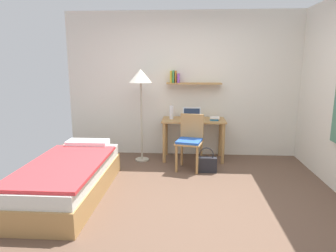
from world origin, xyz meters
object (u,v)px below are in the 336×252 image
water_bottle (171,112)px  desk (193,127)px  laptop (192,116)px  book_stack (214,118)px  handbag (206,164)px  standing_lamp (141,81)px  bed (69,178)px  desk_chair (190,139)px

water_bottle → desk: bearing=0.4°
laptop → book_stack: 0.39m
desk → water_bottle: size_ratio=4.60×
desk → handbag: 0.82m
standing_lamp → book_stack: bearing=3.8°
laptop → handbag: laptop is taller
bed → laptop: size_ratio=6.29×
desk_chair → handbag: 0.47m
desk_chair → handbag: desk_chair is taller
desk → standing_lamp: (-0.90, -0.13, 0.80)m
bed → standing_lamp: size_ratio=1.25×
standing_lamp → desk: bearing=8.4°
standing_lamp → handbag: size_ratio=3.96×
bed → handbag: bed is taller
bed → desk_chair: desk_chair is taller
desk → book_stack: (0.36, -0.05, 0.16)m
desk → handbag: (0.20, -0.65, -0.46)m
handbag → laptop: bearing=109.6°
bed → water_bottle: water_bottle is taller
desk → handbag: bearing=-73.1°
bed → standing_lamp: bearing=64.4°
desk → laptop: size_ratio=3.46×
standing_lamp → water_bottle: (0.51, 0.13, -0.55)m
standing_lamp → handbag: 1.76m
bed → handbag: 2.07m
laptop → handbag: (0.23, -0.65, -0.65)m
bed → water_bottle: size_ratio=8.35×
desk_chair → water_bottle: 0.69m
handbag → desk_chair: bearing=149.1°
standing_lamp → laptop: size_ratio=5.02×
water_bottle → handbag: size_ratio=0.59×
desk → desk_chair: bearing=-96.8°
book_stack → handbag: book_stack is taller
handbag → desk: bearing=106.9°
water_bottle → handbag: bearing=-47.8°
standing_lamp → water_bottle: size_ratio=6.67×
laptop → water_bottle: 0.36m
book_stack → handbag: (-0.16, -0.60, -0.62)m
book_stack → standing_lamp: bearing=-176.2°
desk → laptop: bearing=-173.5°
desk_chair → handbag: (0.26, -0.15, -0.36)m
book_stack → laptop: bearing=173.1°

